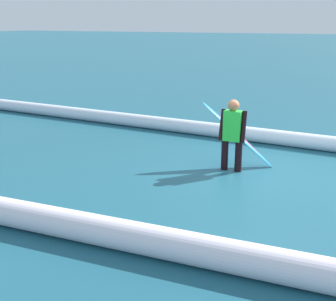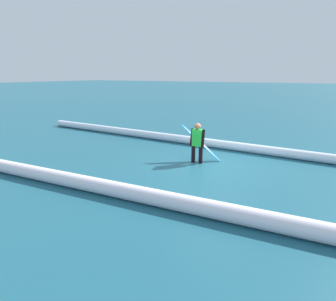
% 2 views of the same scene
% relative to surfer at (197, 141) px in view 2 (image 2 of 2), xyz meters
% --- Properties ---
extents(ground_plane, '(199.33, 199.33, 0.00)m').
position_rel_surfer_xyz_m(ground_plane, '(-0.66, -0.09, -0.79)').
color(ground_plane, '#1E596C').
extents(surfer, '(0.52, 0.23, 1.42)m').
position_rel_surfer_xyz_m(surfer, '(0.00, 0.00, 0.00)').
color(surfer, black).
rests_on(surfer, ground_plane).
extents(surfboard, '(1.51, 0.60, 1.32)m').
position_rel_surfer_xyz_m(surfboard, '(0.01, -0.37, -0.14)').
color(surfboard, '#268CE5').
rests_on(surfboard, ground_plane).
extents(wave_crest_foreground, '(20.08, 0.97, 0.36)m').
position_rel_surfer_xyz_m(wave_crest_foreground, '(0.16, -2.31, -0.61)').
color(wave_crest_foreground, white).
rests_on(wave_crest_foreground, ground_plane).
extents(wave_crest_midground, '(18.77, 1.71, 0.40)m').
position_rel_surfer_xyz_m(wave_crest_midground, '(-1.18, 3.55, -0.59)').
color(wave_crest_midground, white).
rests_on(wave_crest_midground, ground_plane).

